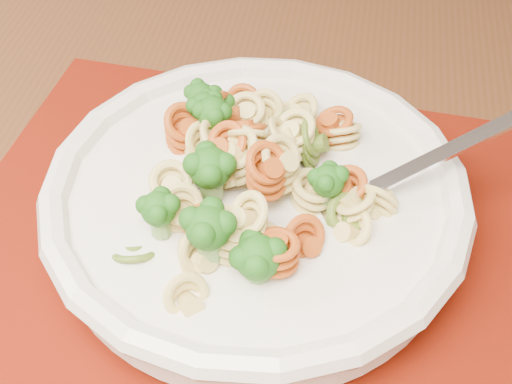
{
  "coord_description": "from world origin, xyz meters",
  "views": [
    {
      "loc": [
        0.39,
        -0.14,
        1.14
      ],
      "look_at": [
        0.42,
        0.18,
        0.8
      ],
      "focal_mm": 50.0,
      "sensor_mm": 36.0,
      "label": 1
    }
  ],
  "objects": [
    {
      "name": "dining_table",
      "position": [
        0.51,
        0.28,
        0.66
      ],
      "size": [
        1.58,
        1.22,
        0.76
      ],
      "rotation": [
        0.0,
        0.0,
        -0.25
      ],
      "color": "#4A2714",
      "rests_on": "ground"
    },
    {
      "name": "placemat",
      "position": [
        0.43,
        0.17,
        0.76
      ],
      "size": [
        0.53,
        0.47,
        0.0
      ],
      "primitive_type": "cube",
      "rotation": [
        0.0,
        0.0,
        -0.33
      ],
      "color": "#5D1104",
      "rests_on": "dining_table"
    },
    {
      "name": "pasta_bowl",
      "position": [
        0.42,
        0.18,
        0.8
      ],
      "size": [
        0.28,
        0.28,
        0.05
      ],
      "color": "silver",
      "rests_on": "placemat"
    },
    {
      "name": "pasta_broccoli_heap",
      "position": [
        0.42,
        0.18,
        0.81
      ],
      "size": [
        0.24,
        0.24,
        0.06
      ],
      "primitive_type": null,
      "color": "tan",
      "rests_on": "pasta_bowl"
    },
    {
      "name": "fork",
      "position": [
        0.47,
        0.16,
        0.81
      ],
      "size": [
        0.18,
        0.06,
        0.08
      ],
      "primitive_type": null,
      "rotation": [
        0.0,
        -0.35,
        0.22
      ],
      "color": "silver",
      "rests_on": "pasta_bowl"
    }
  ]
}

